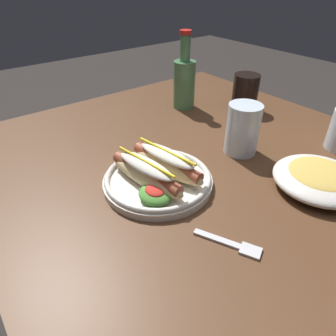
{
  "coord_description": "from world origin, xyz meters",
  "views": [
    {
      "loc": [
        0.44,
        -0.46,
        1.15
      ],
      "look_at": [
        -0.0,
        -0.12,
        0.77
      ],
      "focal_mm": 32.61,
      "sensor_mm": 36.0,
      "label": 1
    }
  ],
  "objects_px": {
    "glass_bottle": "(184,81)",
    "soda_cup": "(245,92)",
    "fork": "(232,245)",
    "water_cup": "(243,129)",
    "hot_dog_plate": "(157,175)",
    "side_bowl": "(319,178)"
  },
  "relations": [
    {
      "from": "hot_dog_plate",
      "to": "fork",
      "type": "height_order",
      "value": "hot_dog_plate"
    },
    {
      "from": "hot_dog_plate",
      "to": "side_bowl",
      "type": "bearing_deg",
      "value": 50.64
    },
    {
      "from": "fork",
      "to": "soda_cup",
      "type": "bearing_deg",
      "value": 103.41
    },
    {
      "from": "hot_dog_plate",
      "to": "fork",
      "type": "bearing_deg",
      "value": -0.12
    },
    {
      "from": "fork",
      "to": "side_bowl",
      "type": "bearing_deg",
      "value": 64.5
    },
    {
      "from": "glass_bottle",
      "to": "soda_cup",
      "type": "bearing_deg",
      "value": 47.73
    },
    {
      "from": "soda_cup",
      "to": "glass_bottle",
      "type": "height_order",
      "value": "glass_bottle"
    },
    {
      "from": "hot_dog_plate",
      "to": "side_bowl",
      "type": "xyz_separation_m",
      "value": [
        0.22,
        0.27,
        -0.0
      ]
    },
    {
      "from": "fork",
      "to": "water_cup",
      "type": "xyz_separation_m",
      "value": [
        -0.21,
        0.25,
        0.06
      ]
    },
    {
      "from": "water_cup",
      "to": "hot_dog_plate",
      "type": "bearing_deg",
      "value": -93.3
    },
    {
      "from": "water_cup",
      "to": "soda_cup",
      "type": "bearing_deg",
      "value": 128.85
    },
    {
      "from": "hot_dog_plate",
      "to": "soda_cup",
      "type": "xyz_separation_m",
      "value": [
        -0.17,
        0.48,
        0.03
      ]
    },
    {
      "from": "water_cup",
      "to": "fork",
      "type": "bearing_deg",
      "value": -50.91
    },
    {
      "from": "hot_dog_plate",
      "to": "water_cup",
      "type": "xyz_separation_m",
      "value": [
        0.01,
        0.25,
        0.04
      ]
    },
    {
      "from": "fork",
      "to": "glass_bottle",
      "type": "relative_size",
      "value": 0.48
    },
    {
      "from": "hot_dog_plate",
      "to": "water_cup",
      "type": "relative_size",
      "value": 1.88
    },
    {
      "from": "side_bowl",
      "to": "water_cup",
      "type": "bearing_deg",
      "value": -175.7
    },
    {
      "from": "soda_cup",
      "to": "water_cup",
      "type": "distance_m",
      "value": 0.29
    },
    {
      "from": "side_bowl",
      "to": "fork",
      "type": "bearing_deg",
      "value": -89.94
    },
    {
      "from": "glass_bottle",
      "to": "water_cup",
      "type": "bearing_deg",
      "value": -13.72
    },
    {
      "from": "soda_cup",
      "to": "water_cup",
      "type": "relative_size",
      "value": 0.89
    },
    {
      "from": "water_cup",
      "to": "side_bowl",
      "type": "height_order",
      "value": "water_cup"
    }
  ]
}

